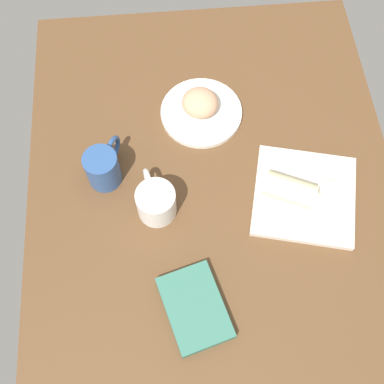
{
  "coord_description": "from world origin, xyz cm",
  "views": [
    {
      "loc": [
        -54.88,
        9.71,
        111.52
      ],
      "look_at": [
        -5.61,
        5.34,
        7.0
      ],
      "focal_mm": 45.93,
      "sensor_mm": 36.0,
      "label": 1
    }
  ],
  "objects_px": {
    "second_mug": "(103,167)",
    "sauce_cup": "(329,191)",
    "round_plate": "(201,113)",
    "scone_pastry": "(200,103)",
    "book_stack": "(195,308)",
    "square_plate": "(304,196)",
    "coffee_mug": "(156,201)",
    "breakfast_wrap": "(289,190)"
  },
  "relations": [
    {
      "from": "second_mug",
      "to": "sauce_cup",
      "type": "bearing_deg",
      "value": -100.81
    },
    {
      "from": "round_plate",
      "to": "scone_pastry",
      "type": "xyz_separation_m",
      "value": [
        0.01,
        0.0,
        0.04
      ]
    },
    {
      "from": "book_stack",
      "to": "second_mug",
      "type": "height_order",
      "value": "second_mug"
    },
    {
      "from": "scone_pastry",
      "to": "round_plate",
      "type": "bearing_deg",
      "value": -145.61
    },
    {
      "from": "square_plate",
      "to": "second_mug",
      "type": "height_order",
      "value": "second_mug"
    },
    {
      "from": "scone_pastry",
      "to": "coffee_mug",
      "type": "xyz_separation_m",
      "value": [
        -0.27,
        0.13,
        0.0
      ]
    },
    {
      "from": "breakfast_wrap",
      "to": "book_stack",
      "type": "bearing_deg",
      "value": 160.28
    },
    {
      "from": "round_plate",
      "to": "square_plate",
      "type": "relative_size",
      "value": 0.89
    },
    {
      "from": "square_plate",
      "to": "round_plate",
      "type": "bearing_deg",
      "value": 40.5
    },
    {
      "from": "square_plate",
      "to": "sauce_cup",
      "type": "height_order",
      "value": "sauce_cup"
    },
    {
      "from": "breakfast_wrap",
      "to": "book_stack",
      "type": "distance_m",
      "value": 0.35
    },
    {
      "from": "scone_pastry",
      "to": "second_mug",
      "type": "distance_m",
      "value": 0.3
    },
    {
      "from": "sauce_cup",
      "to": "coffee_mug",
      "type": "bearing_deg",
      "value": 89.63
    },
    {
      "from": "sauce_cup",
      "to": "breakfast_wrap",
      "type": "bearing_deg",
      "value": 87.58
    },
    {
      "from": "square_plate",
      "to": "coffee_mug",
      "type": "height_order",
      "value": "coffee_mug"
    },
    {
      "from": "sauce_cup",
      "to": "breakfast_wrap",
      "type": "height_order",
      "value": "breakfast_wrap"
    },
    {
      "from": "sauce_cup",
      "to": "book_stack",
      "type": "xyz_separation_m",
      "value": [
        -0.24,
        0.34,
        -0.02
      ]
    },
    {
      "from": "breakfast_wrap",
      "to": "second_mug",
      "type": "height_order",
      "value": "second_mug"
    },
    {
      "from": "round_plate",
      "to": "square_plate",
      "type": "height_order",
      "value": "square_plate"
    },
    {
      "from": "scone_pastry",
      "to": "sauce_cup",
      "type": "relative_size",
      "value": 2.02
    },
    {
      "from": "square_plate",
      "to": "coffee_mug",
      "type": "relative_size",
      "value": 1.75
    },
    {
      "from": "round_plate",
      "to": "breakfast_wrap",
      "type": "height_order",
      "value": "breakfast_wrap"
    },
    {
      "from": "round_plate",
      "to": "sauce_cup",
      "type": "relative_size",
      "value": 4.59
    },
    {
      "from": "breakfast_wrap",
      "to": "second_mug",
      "type": "xyz_separation_m",
      "value": [
        0.1,
        0.43,
        0.0
      ]
    },
    {
      "from": "scone_pastry",
      "to": "coffee_mug",
      "type": "relative_size",
      "value": 0.69
    },
    {
      "from": "round_plate",
      "to": "book_stack",
      "type": "relative_size",
      "value": 1.05
    },
    {
      "from": "coffee_mug",
      "to": "square_plate",
      "type": "bearing_deg",
      "value": -90.06
    },
    {
      "from": "breakfast_wrap",
      "to": "sauce_cup",
      "type": "bearing_deg",
      "value": -67.42
    },
    {
      "from": "square_plate",
      "to": "sauce_cup",
      "type": "bearing_deg",
      "value": -92.42
    },
    {
      "from": "round_plate",
      "to": "square_plate",
      "type": "xyz_separation_m",
      "value": [
        -0.26,
        -0.22,
        0.0
      ]
    },
    {
      "from": "scone_pastry",
      "to": "coffee_mug",
      "type": "height_order",
      "value": "coffee_mug"
    },
    {
      "from": "square_plate",
      "to": "sauce_cup",
      "type": "xyz_separation_m",
      "value": [
        -0.0,
        -0.05,
        0.02
      ]
    },
    {
      "from": "book_stack",
      "to": "coffee_mug",
      "type": "bearing_deg",
      "value": 15.6
    },
    {
      "from": "round_plate",
      "to": "coffee_mug",
      "type": "relative_size",
      "value": 1.56
    },
    {
      "from": "breakfast_wrap",
      "to": "book_stack",
      "type": "height_order",
      "value": "breakfast_wrap"
    },
    {
      "from": "breakfast_wrap",
      "to": "square_plate",
      "type": "bearing_deg",
      "value": -67.42
    },
    {
      "from": "scone_pastry",
      "to": "book_stack",
      "type": "relative_size",
      "value": 0.46
    },
    {
      "from": "sauce_cup",
      "to": "square_plate",
      "type": "bearing_deg",
      "value": 87.58
    },
    {
      "from": "square_plate",
      "to": "sauce_cup",
      "type": "relative_size",
      "value": 5.15
    },
    {
      "from": "coffee_mug",
      "to": "book_stack",
      "type": "bearing_deg",
      "value": -164.4
    },
    {
      "from": "book_stack",
      "to": "scone_pastry",
      "type": "bearing_deg",
      "value": -6.66
    },
    {
      "from": "coffee_mug",
      "to": "second_mug",
      "type": "bearing_deg",
      "value": 50.45
    }
  ]
}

